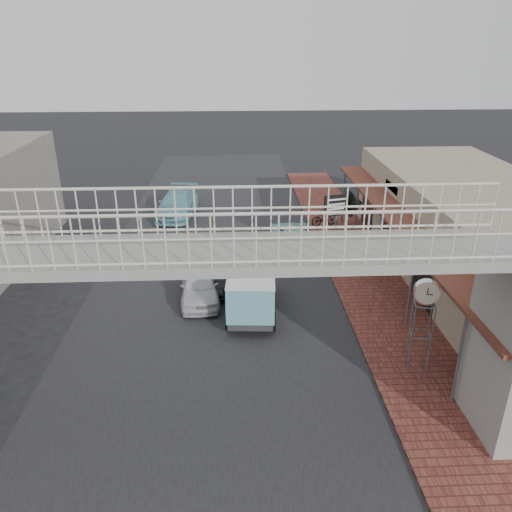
{
  "coord_description": "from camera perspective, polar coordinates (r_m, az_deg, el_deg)",
  "views": [
    {
      "loc": [
        0.88,
        -13.95,
        9.38
      ],
      "look_at": [
        1.71,
        3.47,
        1.8
      ],
      "focal_mm": 35.0,
      "sensor_mm": 36.0,
      "label": 1
    }
  ],
  "objects": [
    {
      "name": "motorcycle_near",
      "position": [
        23.35,
        11.78,
        0.77
      ],
      "size": [
        1.77,
        0.73,
        0.91
      ],
      "primitive_type": "imported",
      "rotation": [
        0.0,
        0.0,
        1.5
      ],
      "color": "black",
      "rests_on": "sidewalk"
    },
    {
      "name": "shophouse_row",
      "position": [
        21.87,
        24.94,
        1.52
      ],
      "size": [
        7.2,
        18.0,
        4.0
      ],
      "color": "gray",
      "rests_on": "ground"
    },
    {
      "name": "dark_sedan",
      "position": [
        20.78,
        -4.91,
        -1.47
      ],
      "size": [
        1.53,
        3.93,
        1.28
      ],
      "primitive_type": "imported",
      "rotation": [
        0.0,
        0.0,
        -0.05
      ],
      "color": "black",
      "rests_on": "ground"
    },
    {
      "name": "motorcycle_far",
      "position": [
        27.21,
        7.8,
        4.35
      ],
      "size": [
        1.57,
        0.87,
        0.91
      ],
      "primitive_type": "imported",
      "rotation": [
        0.0,
        0.0,
        1.89
      ],
      "color": "black",
      "rests_on": "sidewalk"
    },
    {
      "name": "angkot_curb",
      "position": [
        24.36,
        4.19,
        2.27
      ],
      "size": [
        2.13,
        4.31,
        1.18
      ],
      "primitive_type": "imported",
      "rotation": [
        0.0,
        0.0,
        3.18
      ],
      "color": "#69B1B6",
      "rests_on": "ground"
    },
    {
      "name": "angkot_far",
      "position": [
        29.32,
        -8.99,
        5.95
      ],
      "size": [
        2.46,
        4.9,
        1.37
      ],
      "primitive_type": "imported",
      "rotation": [
        0.0,
        0.0,
        -0.12
      ],
      "color": "#6DADBD",
      "rests_on": "ground"
    },
    {
      "name": "street_clock",
      "position": [
        15.17,
        18.85,
        -4.39
      ],
      "size": [
        0.78,
        0.69,
        3.03
      ],
      "rotation": [
        0.0,
        0.0,
        -0.22
      ],
      "color": "#59595B",
      "rests_on": "sidewalk"
    },
    {
      "name": "white_hatchback",
      "position": [
        19.61,
        -6.49,
        -3.23
      ],
      "size": [
        1.7,
        3.7,
        1.23
      ],
      "primitive_type": "imported",
      "rotation": [
        0.0,
        0.0,
        0.07
      ],
      "color": "silver",
      "rests_on": "ground"
    },
    {
      "name": "ground",
      "position": [
        16.83,
        -5.36,
        -10.49
      ],
      "size": [
        120.0,
        120.0,
        0.0
      ],
      "primitive_type": "plane",
      "color": "black",
      "rests_on": "ground"
    },
    {
      "name": "arrow_sign",
      "position": [
        22.51,
        11.1,
        5.83
      ],
      "size": [
        1.96,
        1.29,
        3.24
      ],
      "rotation": [
        0.0,
        0.0,
        0.26
      ],
      "color": "#59595B",
      "rests_on": "sidewalk"
    },
    {
      "name": "footbridge",
      "position": [
        11.76,
        -6.7,
        -8.53
      ],
      "size": [
        16.4,
        2.4,
        6.34
      ],
      "color": "gray",
      "rests_on": "ground"
    },
    {
      "name": "road_strip",
      "position": [
        16.83,
        -5.36,
        -10.48
      ],
      "size": [
        10.0,
        60.0,
        0.01
      ],
      "primitive_type": "cube",
      "color": "black",
      "rests_on": "ground"
    },
    {
      "name": "sidewalk",
      "position": [
        20.15,
        13.84,
        -4.84
      ],
      "size": [
        3.0,
        40.0,
        0.1
      ],
      "primitive_type": "cube",
      "color": "brown",
      "rests_on": "ground"
    },
    {
      "name": "angkot_van",
      "position": [
        18.25,
        -0.52,
        -3.24
      ],
      "size": [
        1.95,
        3.86,
        1.84
      ],
      "rotation": [
        0.0,
        0.0,
        -0.07
      ],
      "color": "black",
      "rests_on": "ground"
    }
  ]
}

